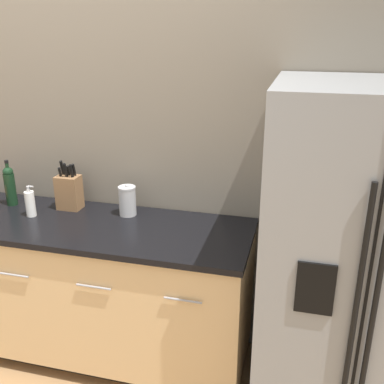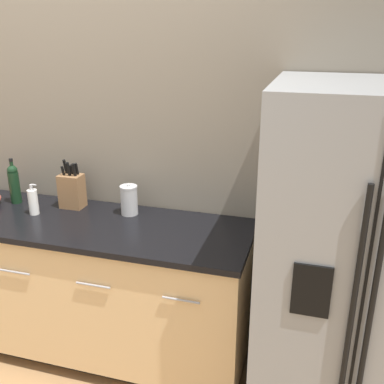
# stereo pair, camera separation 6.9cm
# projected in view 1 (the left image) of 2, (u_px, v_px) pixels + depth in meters

# --- Properties ---
(wall_back) EXTENTS (10.00, 0.05, 2.60)m
(wall_back) POSITION_uv_depth(u_px,v_px,m) (77.00, 145.00, 2.88)
(wall_back) COLOR gray
(wall_back) RESTS_ON ground_plane
(counter_unit) EXTENTS (2.08, 0.64, 0.93)m
(counter_unit) POSITION_uv_depth(u_px,v_px,m) (84.00, 287.00, 2.82)
(counter_unit) COLOR black
(counter_unit) RESTS_ON ground_plane
(refrigerator) EXTENTS (0.90, 0.83, 1.79)m
(refrigerator) POSITION_uv_depth(u_px,v_px,m) (356.00, 267.00, 2.23)
(refrigerator) COLOR gray
(refrigerator) RESTS_ON ground_plane
(knife_block) EXTENTS (0.14, 0.11, 0.31)m
(knife_block) POSITION_uv_depth(u_px,v_px,m) (69.00, 191.00, 2.81)
(knife_block) COLOR olive
(knife_block) RESTS_ON counter_unit
(wine_bottle) EXTENTS (0.07, 0.07, 0.30)m
(wine_bottle) POSITION_uv_depth(u_px,v_px,m) (10.00, 185.00, 2.86)
(wine_bottle) COLOR black
(wine_bottle) RESTS_ON counter_unit
(soap_dispenser) EXTENTS (0.06, 0.06, 0.20)m
(soap_dispenser) POSITION_uv_depth(u_px,v_px,m) (30.00, 203.00, 2.71)
(soap_dispenser) COLOR white
(soap_dispenser) RESTS_ON counter_unit
(steel_canister) EXTENTS (0.11, 0.11, 0.20)m
(steel_canister) POSITION_uv_depth(u_px,v_px,m) (127.00, 201.00, 2.72)
(steel_canister) COLOR #B7B7BA
(steel_canister) RESTS_ON counter_unit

